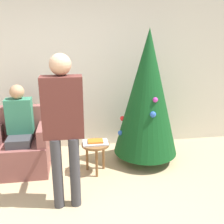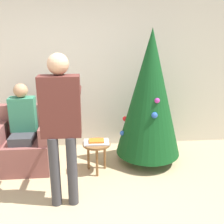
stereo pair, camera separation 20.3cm
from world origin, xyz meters
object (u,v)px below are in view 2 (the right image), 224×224
(person_standing, at_px, (61,117))
(side_stool, at_px, (97,147))
(christmas_tree, at_px, (150,94))
(armchair, at_px, (25,146))
(person_seated, at_px, (23,124))

(person_standing, bearing_deg, side_stool, 58.92)
(christmas_tree, relative_size, side_stool, 4.49)
(person_standing, relative_size, side_stool, 3.91)
(person_standing, bearing_deg, christmas_tree, 37.35)
(armchair, bearing_deg, person_standing, -53.95)
(christmas_tree, xyz_separation_m, person_seated, (-1.86, -0.05, -0.39))
(christmas_tree, bearing_deg, person_standing, -142.65)
(person_seated, distance_m, person_standing, 1.15)
(armchair, height_order, person_standing, person_standing)
(person_standing, xyz_separation_m, side_stool, (0.40, 0.67, -0.69))
(christmas_tree, distance_m, armchair, 2.00)
(christmas_tree, relative_size, armchair, 2.19)
(christmas_tree, bearing_deg, armchair, -179.20)
(person_standing, bearing_deg, armchair, 126.05)
(armchair, bearing_deg, person_seated, -90.00)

